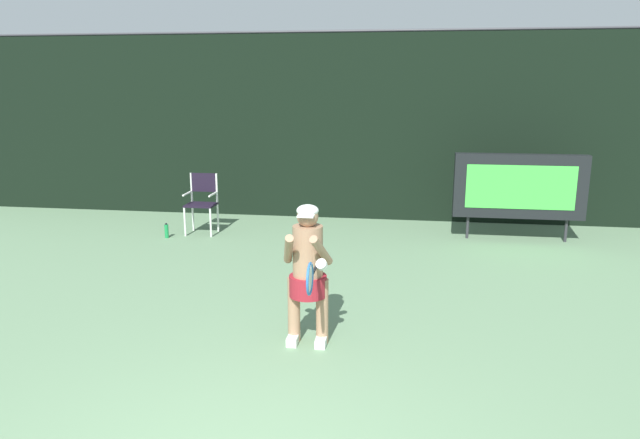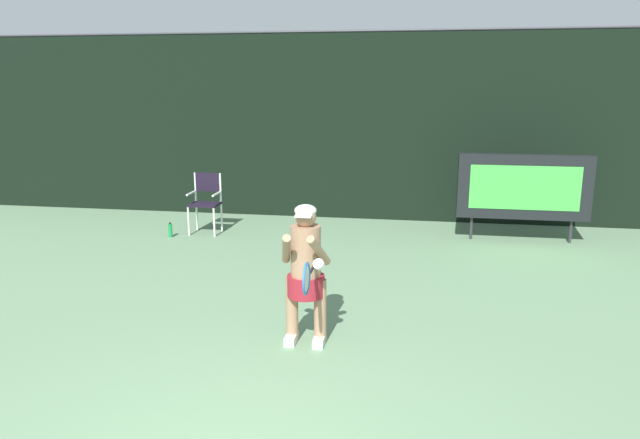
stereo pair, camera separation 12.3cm
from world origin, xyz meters
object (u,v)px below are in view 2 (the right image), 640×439
scoreboard (524,187)px  tennis_player (306,269)px  umpire_chair (206,199)px  water_bottle (170,230)px  tennis_racket (307,278)px

scoreboard → tennis_player: bearing=-122.1°
scoreboard → umpire_chair: 5.58m
scoreboard → tennis_player: size_ratio=1.48×
scoreboard → water_bottle: (-6.08, -0.77, -0.82)m
tennis_player → water_bottle: bearing=129.7°
umpire_chair → tennis_racket: (2.79, -4.82, 0.28)m
umpire_chair → tennis_racket: bearing=-59.9°
tennis_racket → water_bottle: bearing=114.2°
scoreboard → tennis_player: (-2.89, -4.61, -0.14)m
scoreboard → tennis_racket: (-2.77, -5.15, -0.04)m
scoreboard → umpire_chair: scoreboard is taller
tennis_player → umpire_chair: bearing=122.0°
water_bottle → tennis_player: size_ratio=0.18×
scoreboard → tennis_player: 5.44m
tennis_racket → scoreboard: bearing=48.9°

